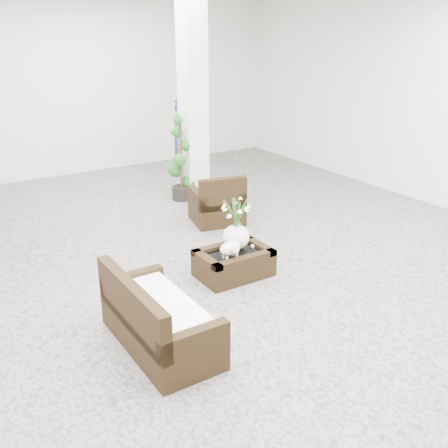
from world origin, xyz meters
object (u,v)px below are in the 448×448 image
armchair (217,198)px  loveseat (160,311)px  coffee_table (234,264)px  topiary (181,159)px

armchair → loveseat: bearing=62.1°
coffee_table → loveseat: bearing=-148.3°
armchair → loveseat: armchair is taller
loveseat → topiary: 4.61m
loveseat → coffee_table: bearing=-58.8°
loveseat → topiary: bearing=-31.0°
topiary → loveseat: bearing=-120.6°
armchair → loveseat: (-2.27, -2.64, -0.02)m
armchair → topiary: topiary is taller
armchair → topiary: 1.36m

